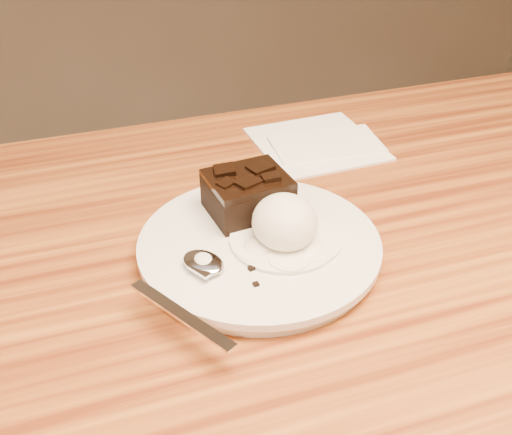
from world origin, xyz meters
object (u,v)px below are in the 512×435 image
object	(u,v)px
ice_cream_scoop	(285,222)
napkin	(316,143)
spoon	(203,264)
brownie	(248,197)
plate	(259,248)

from	to	relation	value
ice_cream_scoop	napkin	world-z (taller)	ice_cream_scoop
spoon	napkin	bearing A→B (deg)	17.56
ice_cream_scoop	spoon	distance (m)	0.09
brownie	ice_cream_scoop	bearing A→B (deg)	-74.34
napkin	ice_cream_scoop	bearing A→B (deg)	-121.10
spoon	plate	bearing A→B (deg)	-8.10
ice_cream_scoop	napkin	bearing A→B (deg)	58.90
brownie	spoon	distance (m)	0.10
brownie	ice_cream_scoop	xyz separation A→B (m)	(0.02, -0.06, 0.00)
brownie	ice_cream_scoop	world-z (taller)	ice_cream_scoop
brownie	spoon	xyz separation A→B (m)	(-0.07, -0.08, -0.01)
napkin	plate	bearing A→B (deg)	-126.55
plate	spoon	xyz separation A→B (m)	(-0.06, -0.02, 0.01)
brownie	plate	bearing A→B (deg)	-95.90
ice_cream_scoop	spoon	bearing A→B (deg)	-169.95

